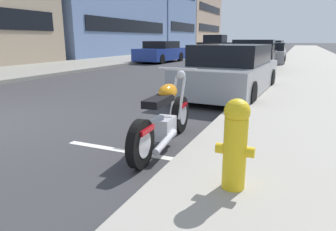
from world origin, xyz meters
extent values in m
cube|color=gray|center=(12.00, -6.33, 0.07)|extent=(120.00, 4.40, 0.14)
cube|color=gray|center=(12.00, 6.53, 0.07)|extent=(120.00, 5.00, 0.14)
cube|color=silver|center=(0.00, -3.43, 0.00)|extent=(0.12, 2.20, 0.01)
cylinder|color=black|center=(1.16, -3.66, 0.30)|extent=(0.61, 0.14, 0.61)
cylinder|color=silver|center=(1.16, -3.66, 0.30)|extent=(0.34, 0.14, 0.33)
cylinder|color=black|center=(-0.39, -3.75, 0.30)|extent=(0.61, 0.14, 0.61)
cylinder|color=silver|center=(-0.39, -3.75, 0.30)|extent=(0.34, 0.14, 0.33)
cube|color=silver|center=(0.39, -3.71, 0.29)|extent=(0.41, 0.28, 0.30)
cube|color=black|center=(0.21, -3.72, 0.72)|extent=(0.69, 0.26, 0.10)
ellipsoid|color=orange|center=(0.57, -3.70, 0.78)|extent=(0.49, 0.27, 0.24)
cube|color=#B20C14|center=(-0.34, -3.75, 0.47)|extent=(0.37, 0.20, 0.06)
cube|color=#B20C14|center=(1.14, -3.66, 0.47)|extent=(0.33, 0.18, 0.06)
cylinder|color=silver|center=(1.01, -3.60, 0.62)|extent=(0.34, 0.06, 0.65)
cylinder|color=silver|center=(1.02, -3.74, 0.62)|extent=(0.34, 0.06, 0.65)
cylinder|color=silver|center=(0.98, -3.67, 1.08)|extent=(0.07, 0.62, 0.04)
sphere|color=silver|center=(1.18, -3.66, 0.96)|extent=(0.15, 0.15, 0.15)
cylinder|color=silver|center=(0.10, -3.86, 0.20)|extent=(0.71, 0.13, 0.16)
cube|color=gray|center=(5.07, -3.68, 0.51)|extent=(4.68, 2.10, 0.70)
cube|color=black|center=(5.05, -3.68, 1.12)|extent=(2.64, 1.85, 0.53)
cylinder|color=black|center=(6.63, -2.92, 0.31)|extent=(0.63, 0.25, 0.62)
cylinder|color=black|center=(6.54, -4.61, 0.31)|extent=(0.63, 0.25, 0.62)
cylinder|color=black|center=(3.60, -2.75, 0.31)|extent=(0.63, 0.25, 0.62)
cylinder|color=black|center=(3.51, -4.45, 0.31)|extent=(0.63, 0.25, 0.62)
cube|color=black|center=(11.28, -3.44, 0.57)|extent=(4.56, 1.99, 0.81)
cube|color=black|center=(11.17, -3.45, 1.24)|extent=(2.25, 1.76, 0.54)
cylinder|color=black|center=(12.74, -2.55, 0.31)|extent=(0.63, 0.24, 0.62)
cylinder|color=black|center=(12.80, -4.23, 0.31)|extent=(0.63, 0.24, 0.62)
cylinder|color=black|center=(9.77, -2.65, 0.31)|extent=(0.63, 0.24, 0.62)
cylinder|color=black|center=(9.83, -4.33, 0.31)|extent=(0.63, 0.24, 0.62)
cube|color=gray|center=(16.52, -3.70, 0.51)|extent=(4.40, 1.86, 0.69)
cube|color=black|center=(16.58, -3.70, 1.08)|extent=(2.36, 1.67, 0.46)
cylinder|color=black|center=(17.94, -2.87, 0.31)|extent=(0.63, 0.24, 0.62)
cylinder|color=black|center=(17.98, -4.45, 0.31)|extent=(0.63, 0.24, 0.62)
cylinder|color=black|center=(15.07, -2.94, 0.31)|extent=(0.63, 0.24, 0.62)
cylinder|color=black|center=(15.11, -4.53, 0.31)|extent=(0.63, 0.24, 0.62)
cube|color=#4C515B|center=(21.52, -3.27, 0.55)|extent=(4.54, 1.92, 0.79)
cube|color=black|center=(21.59, -3.27, 1.19)|extent=(2.27, 1.70, 0.48)
cylinder|color=black|center=(23.02, -2.52, 0.31)|extent=(0.63, 0.24, 0.62)
cylinder|color=black|center=(22.97, -4.12, 0.31)|extent=(0.63, 0.24, 0.62)
cylinder|color=black|center=(20.07, -2.42, 0.31)|extent=(0.63, 0.24, 0.62)
cylinder|color=black|center=(20.01, -4.02, 0.31)|extent=(0.63, 0.24, 0.62)
cube|color=black|center=(28.16, 1.95, 0.74)|extent=(2.37, 5.40, 0.92)
cube|color=black|center=(28.23, 2.90, 1.57)|extent=(2.01, 2.13, 0.76)
cylinder|color=black|center=(27.40, 3.80, 0.38)|extent=(0.32, 0.78, 0.76)
cylinder|color=black|center=(29.18, 3.67, 0.38)|extent=(0.32, 0.78, 0.76)
cylinder|color=black|center=(27.13, 0.23, 0.38)|extent=(0.32, 0.78, 0.76)
cylinder|color=black|center=(28.91, 0.10, 0.38)|extent=(0.32, 0.78, 0.76)
cube|color=navy|center=(15.44, 3.31, 0.55)|extent=(4.47, 2.05, 0.77)
cube|color=black|center=(15.65, 3.30, 1.16)|extent=(2.33, 1.80, 0.46)
cylinder|color=black|center=(13.95, 2.55, 0.31)|extent=(0.63, 0.25, 0.62)
cylinder|color=black|center=(14.03, 4.22, 0.31)|extent=(0.63, 0.25, 0.62)
cylinder|color=black|center=(16.84, 2.41, 0.31)|extent=(0.63, 0.25, 0.62)
cylinder|color=black|center=(16.92, 4.08, 0.31)|extent=(0.63, 0.25, 0.62)
cylinder|color=gold|center=(-0.72, -4.94, 0.49)|extent=(0.22, 0.22, 0.69)
sphere|color=gold|center=(-0.72, -4.94, 0.89)|extent=(0.24, 0.24, 0.24)
cylinder|color=gold|center=(-0.72, -4.80, 0.52)|extent=(0.10, 0.08, 0.10)
cylinder|color=gold|center=(-0.72, -5.08, 0.52)|extent=(0.10, 0.08, 0.10)
cube|color=black|center=(21.31, 8.80, 2.66)|extent=(13.28, 0.06, 1.10)
cube|color=black|center=(34.65, 8.80, 3.01)|extent=(8.48, 0.06, 1.10)
cube|color=tan|center=(47.13, 13.39, 7.42)|extent=(14.33, 9.12, 14.84)
cube|color=black|center=(47.13, 8.80, 3.26)|extent=(12.04, 0.06, 1.10)
cube|color=black|center=(47.13, 8.80, 6.33)|extent=(12.04, 0.06, 1.10)
camera|label=1|loc=(-3.40, -5.41, 1.53)|focal=32.12mm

